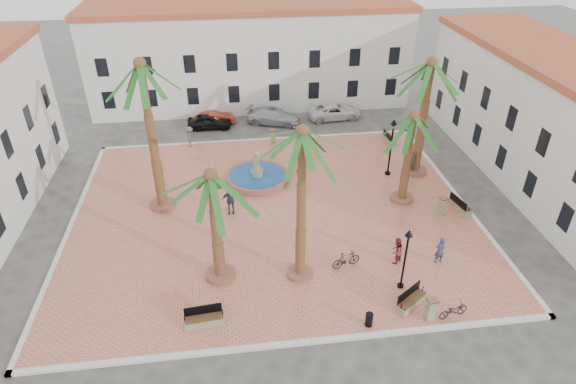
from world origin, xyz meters
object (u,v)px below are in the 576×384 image
at_px(pedestrian_fountain_a, 301,162).
at_px(car_white, 335,111).
at_px(bollard_e, 442,206).
at_px(car_black, 209,121).
at_px(bench_e, 460,206).
at_px(bicycle_a, 453,310).
at_px(palm_sw, 212,190).
at_px(fountain, 257,176).
at_px(bicycle_b, 346,260).
at_px(bollard_n, 273,136).
at_px(bollard_se, 430,309).
at_px(cyclist_a, 440,250).
at_px(palm_nw, 142,81).
at_px(lamppost_s, 407,249).
at_px(palm_s, 302,148).
at_px(car_red, 215,119).
at_px(palm_ne, 430,76).
at_px(car_silver, 274,116).
at_px(pedestrian_north, 190,137).
at_px(palm_e, 412,127).
at_px(lamppost_e, 392,138).
at_px(pedestrian_fountain_b, 230,200).
at_px(bench_se, 411,301).
at_px(pedestrian_east, 413,162).
at_px(litter_bin, 369,320).
at_px(cyclist_b, 397,251).
at_px(bench_ne, 389,139).

xyz_separation_m(pedestrian_fountain_a, car_white, (4.74, 9.96, -0.39)).
distance_m(bollard_e, car_black, 21.99).
distance_m(bench_e, car_black, 22.76).
bearing_deg(bicycle_a, palm_sw, 56.85).
distance_m(fountain, bicycle_b, 11.06).
xyz_separation_m(bollard_n, bicycle_a, (6.92, -20.51, -0.22)).
bearing_deg(bollard_se, cyclist_a, 62.32).
bearing_deg(car_black, palm_nw, 169.80).
relative_size(lamppost_s, pedestrian_fountain_a, 2.08).
distance_m(palm_s, cyclist_a, 10.67).
distance_m(bicycle_b, car_red, 22.08).
distance_m(palm_ne, car_silver, 15.81).
bearing_deg(pedestrian_north, car_white, -76.50).
bearing_deg(palm_e, fountain, 157.96).
height_order(palm_e, bicycle_b, palm_e).
bearing_deg(car_black, lamppost_e, -124.28).
bearing_deg(car_silver, palm_ne, -118.35).
bearing_deg(pedestrian_fountain_a, bollard_n, 99.10).
xyz_separation_m(bench_e, bollard_se, (-5.66, -9.00, 0.42)).
relative_size(bench_e, pedestrian_fountain_b, 0.98).
relative_size(bench_se, bollard_se, 1.45).
bearing_deg(pedestrian_east, lamppost_e, -66.29).
relative_size(palm_s, car_black, 2.34).
xyz_separation_m(palm_nw, car_white, (14.66, 13.21, -8.24)).
height_order(car_black, car_red, car_black).
bearing_deg(litter_bin, palm_e, 63.53).
xyz_separation_m(palm_s, bollard_e, (10.10, 4.57, -7.22)).
distance_m(cyclist_b, car_black, 22.80).
relative_size(litter_bin, bicycle_b, 0.43).
distance_m(bench_ne, pedestrian_fountain_a, 9.23).
bearing_deg(bicycle_b, palm_s, 81.15).
bearing_deg(pedestrian_east, car_red, -102.30).
xyz_separation_m(pedestrian_east, car_black, (-15.16, 10.36, -0.41)).
bearing_deg(palm_sw, palm_e, 26.31).
relative_size(bollard_e, litter_bin, 1.76).
distance_m(palm_s, car_silver, 22.00).
relative_size(bicycle_b, car_silver, 0.35).
height_order(palm_nw, bench_ne, palm_nw).
bearing_deg(lamppost_s, pedestrian_fountain_b, 137.09).
bearing_deg(litter_bin, pedestrian_fountain_a, 93.80).
relative_size(palm_ne, pedestrian_fountain_b, 4.53).
bearing_deg(lamppost_e, bicycle_b, -119.46).
distance_m(palm_s, palm_ne, 14.57).
distance_m(pedestrian_east, car_black, 18.37).
xyz_separation_m(palm_ne, car_white, (-3.86, 10.95, -6.90)).
height_order(palm_e, pedestrian_east, palm_e).
xyz_separation_m(palm_nw, bench_ne, (18.12, 7.46, -8.53)).
relative_size(pedestrian_north, car_silver, 0.35).
xyz_separation_m(bench_e, pedestrian_north, (-18.19, 11.80, 0.60)).
height_order(bench_ne, cyclist_a, cyclist_a).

